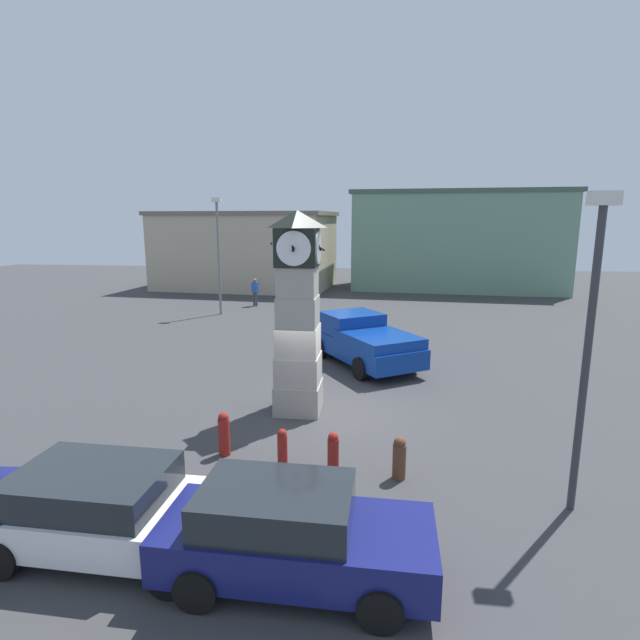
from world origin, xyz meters
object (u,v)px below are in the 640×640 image
(street_lamp_near_road, at_px, (218,248))
(bollard_near_tower, at_px, (399,458))
(car_by_building, at_px, (291,533))
(street_lamp_far_side, at_px, (589,334))
(car_near_tower, at_px, (108,508))
(bollard_mid_row, at_px, (333,452))
(pickup_truck, at_px, (363,340))
(clock_tower, at_px, (298,318))
(bollard_end_row, at_px, (224,433))
(pedestrian_crossing_lot, at_px, (255,290))
(bollard_far_row, at_px, (282,446))

(street_lamp_near_road, bearing_deg, bollard_near_tower, -61.21)
(car_by_building, xyz_separation_m, street_lamp_far_side, (4.97, 2.53, 2.68))
(bollard_near_tower, distance_m, street_lamp_far_side, 4.45)
(car_near_tower, relative_size, street_lamp_far_side, 0.76)
(street_lamp_near_road, bearing_deg, bollard_mid_row, -64.75)
(pickup_truck, bearing_deg, clock_tower, -108.46)
(bollard_end_row, height_order, pickup_truck, pickup_truck)
(bollard_end_row, height_order, pedestrian_crossing_lot, pedestrian_crossing_lot)
(bollard_near_tower, xyz_separation_m, bollard_far_row, (-2.59, 0.33, -0.05))
(clock_tower, height_order, bollard_end_row, clock_tower)
(street_lamp_far_side, bearing_deg, car_by_building, -153.07)
(pedestrian_crossing_lot, bearing_deg, bollard_far_row, -74.02)
(pickup_truck, relative_size, street_lamp_near_road, 0.84)
(pickup_truck, distance_m, street_lamp_far_side, 10.50)
(clock_tower, relative_size, street_lamp_near_road, 0.86)
(car_by_building, relative_size, pedestrian_crossing_lot, 2.38)
(bollard_end_row, relative_size, car_by_building, 0.25)
(bollard_near_tower, bearing_deg, car_by_building, -118.03)
(bollard_mid_row, distance_m, car_by_building, 3.39)
(bollard_mid_row, relative_size, street_lamp_far_side, 0.16)
(pedestrian_crossing_lot, bearing_deg, car_near_tower, -81.52)
(bollard_far_row, distance_m, car_by_building, 3.70)
(bollard_mid_row, bearing_deg, pickup_truck, 87.82)
(street_lamp_far_side, bearing_deg, bollard_near_tower, 167.21)
(clock_tower, distance_m, car_near_tower, 7.07)
(car_by_building, distance_m, pickup_truck, 11.77)
(street_lamp_near_road, bearing_deg, pedestrian_crossing_lot, 66.47)
(street_lamp_near_road, bearing_deg, car_near_tower, -76.83)
(bollard_near_tower, distance_m, car_by_building, 3.70)
(car_near_tower, xyz_separation_m, street_lamp_near_road, (-4.81, 20.57, 3.07))
(clock_tower, relative_size, car_near_tower, 1.27)
(car_by_building, bearing_deg, clock_tower, 98.55)
(car_by_building, bearing_deg, pickup_truck, 86.91)
(clock_tower, bearing_deg, bollard_mid_row, -68.75)
(bollard_end_row, distance_m, car_by_building, 4.50)
(bollard_near_tower, height_order, street_lamp_near_road, street_lamp_near_road)
(bollard_near_tower, relative_size, pickup_truck, 0.17)
(clock_tower, relative_size, pickup_truck, 1.02)
(bollard_end_row, relative_size, pedestrian_crossing_lot, 0.60)
(bollard_end_row, bearing_deg, bollard_far_row, -10.99)
(clock_tower, distance_m, street_lamp_far_side, 7.39)
(bollard_far_row, bearing_deg, clock_tower, 92.94)
(bollard_mid_row, distance_m, bollard_end_row, 2.66)
(bollard_near_tower, bearing_deg, bollard_end_row, 171.45)
(bollard_near_tower, height_order, bollard_far_row, bollard_near_tower)
(bollard_near_tower, bearing_deg, street_lamp_far_side, -12.79)
(clock_tower, relative_size, bollard_near_tower, 6.01)
(bollard_mid_row, relative_size, car_by_building, 0.22)
(bollard_near_tower, relative_size, bollard_mid_row, 1.02)
(bollard_end_row, distance_m, car_near_tower, 3.61)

